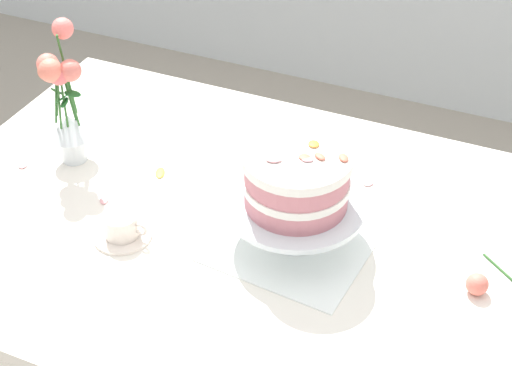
# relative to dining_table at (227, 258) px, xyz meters

# --- Properties ---
(dining_table) EXTENTS (1.40, 1.00, 0.74)m
(dining_table) POSITION_rel_dining_table_xyz_m (0.00, 0.00, 0.00)
(dining_table) COLOR white
(dining_table) RESTS_ON ground
(linen_napkin) EXTENTS (0.35, 0.35, 0.00)m
(linen_napkin) POSITION_rel_dining_table_xyz_m (0.15, 0.02, 0.09)
(linen_napkin) COLOR white
(linen_napkin) RESTS_ON dining_table
(cake_stand) EXTENTS (0.29, 0.29, 0.10)m
(cake_stand) POSITION_rel_dining_table_xyz_m (0.15, 0.02, 0.18)
(cake_stand) COLOR silver
(cake_stand) RESTS_ON linen_napkin
(layer_cake) EXTENTS (0.22, 0.22, 0.13)m
(layer_cake) POSITION_rel_dining_table_xyz_m (0.15, 0.02, 0.25)
(layer_cake) COLOR #CC7A84
(layer_cake) RESTS_ON cake_stand
(flower_vase) EXTENTS (0.12, 0.12, 0.35)m
(flower_vase) POSITION_rel_dining_table_xyz_m (-0.44, 0.08, 0.25)
(flower_vase) COLOR silver
(flower_vase) RESTS_ON dining_table
(teacup) EXTENTS (0.13, 0.13, 0.06)m
(teacup) POSITION_rel_dining_table_xyz_m (-0.19, -0.11, 0.12)
(teacup) COLOR silver
(teacup) RESTS_ON dining_table
(fallen_rose) EXTENTS (0.14, 0.14, 0.04)m
(fallen_rose) POSITION_rel_dining_table_xyz_m (0.53, 0.02, 0.11)
(fallen_rose) COLOR #2D6028
(fallen_rose) RESTS_ON dining_table
(loose_petal_0) EXTENTS (0.04, 0.05, 0.00)m
(loose_petal_0) POSITION_rel_dining_table_xyz_m (-0.22, 0.11, 0.09)
(loose_petal_0) COLOR yellow
(loose_petal_0) RESTS_ON dining_table
(loose_petal_1) EXTENTS (0.03, 0.04, 0.00)m
(loose_petal_1) POSITION_rel_dining_table_xyz_m (-0.29, -0.03, 0.09)
(loose_petal_1) COLOR pink
(loose_petal_1) RESTS_ON dining_table
(loose_petal_2) EXTENTS (0.03, 0.04, 0.00)m
(loose_petal_2) POSITION_rel_dining_table_xyz_m (0.24, 0.27, 0.09)
(loose_petal_2) COLOR pink
(loose_petal_2) RESTS_ON dining_table
(loose_petal_3) EXTENTS (0.04, 0.04, 0.01)m
(loose_petal_3) POSITION_rel_dining_table_xyz_m (-0.54, 0.01, 0.09)
(loose_petal_3) COLOR pink
(loose_petal_3) RESTS_ON dining_table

